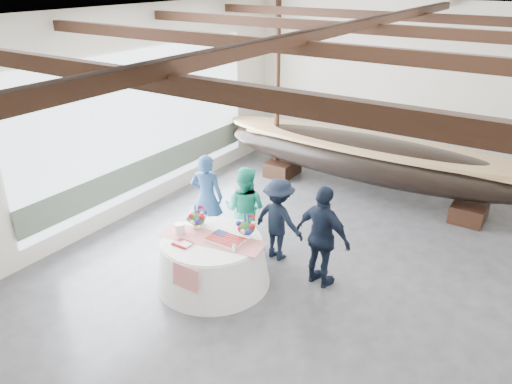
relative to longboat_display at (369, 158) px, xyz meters
The scene contains 13 objects.
floor 4.42m from the longboat_display, 78.36° to the right, with size 10.00×12.00×0.01m, color #3D3D42.
wall_back 2.36m from the longboat_display, 63.87° to the left, with size 10.00×0.02×4.50m, color silver.
wall_left 6.05m from the longboat_display, 134.34° to the right, with size 0.02×12.00×4.50m, color silver.
ceiling 5.58m from the longboat_display, 78.36° to the right, with size 10.00×12.00×0.01m, color white.
pavilion_structure 4.70m from the longboat_display, 75.97° to the right, with size 9.80×11.76×4.50m.
open_bay 5.27m from the longboat_display, 141.66° to the right, with size 0.03×7.00×3.20m.
longboat_display is the anchor object (origin of this frame).
banquet_table 5.17m from the longboat_display, 99.74° to the right, with size 2.04×2.04×0.87m.
tabletop_items 4.97m from the longboat_display, 100.24° to the right, with size 1.95×1.05×0.40m.
guest_woman_blue 4.30m from the longboat_display, 116.94° to the right, with size 0.67×0.44×1.84m, color navy.
guest_woman_teal 3.95m from the longboat_display, 105.13° to the right, with size 0.86×0.67×1.76m, color #22B28C.
guest_man_left 3.71m from the longboat_display, 95.18° to the right, with size 1.06×0.61×1.64m, color black.
guest_man_right 4.12m from the longboat_display, 79.32° to the right, with size 1.10×0.46×1.88m, color black.
Camera 1 is at (3.05, -6.72, 5.17)m, focal length 35.00 mm.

